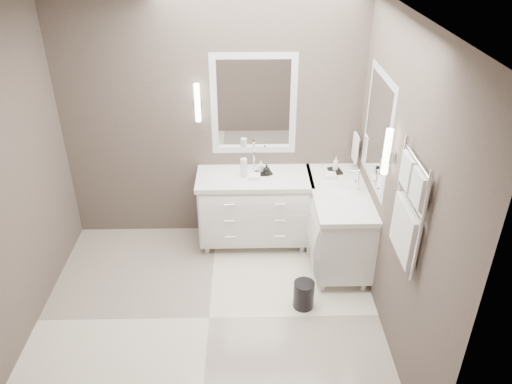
{
  "coord_description": "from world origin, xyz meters",
  "views": [
    {
      "loc": [
        0.37,
        -3.47,
        3.36
      ],
      "look_at": [
        0.46,
        0.7,
        0.95
      ],
      "focal_mm": 35.0,
      "sensor_mm": 36.0,
      "label": 1
    }
  ],
  "objects_px": {
    "vanity_right": "(338,220)",
    "waste_bin": "(304,295)",
    "towel_ladder": "(408,214)",
    "vanity_back": "(254,205)"
  },
  "relations": [
    {
      "from": "vanity_back",
      "to": "waste_bin",
      "type": "relative_size",
      "value": 4.45
    },
    {
      "from": "vanity_right",
      "to": "towel_ladder",
      "type": "relative_size",
      "value": 1.38
    },
    {
      "from": "vanity_right",
      "to": "waste_bin",
      "type": "height_order",
      "value": "vanity_right"
    },
    {
      "from": "vanity_back",
      "to": "waste_bin",
      "type": "xyz_separation_m",
      "value": [
        0.45,
        -1.08,
        -0.35
      ]
    },
    {
      "from": "vanity_back",
      "to": "vanity_right",
      "type": "relative_size",
      "value": 1.0
    },
    {
      "from": "waste_bin",
      "to": "vanity_back",
      "type": "bearing_deg",
      "value": 112.62
    },
    {
      "from": "towel_ladder",
      "to": "vanity_back",
      "type": "bearing_deg",
      "value": 124.1
    },
    {
      "from": "waste_bin",
      "to": "towel_ladder",
      "type": "bearing_deg",
      "value": -39.95
    },
    {
      "from": "towel_ladder",
      "to": "waste_bin",
      "type": "relative_size",
      "value": 3.23
    },
    {
      "from": "vanity_right",
      "to": "towel_ladder",
      "type": "xyz_separation_m",
      "value": [
        0.23,
        -1.3,
        0.91
      ]
    }
  ]
}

